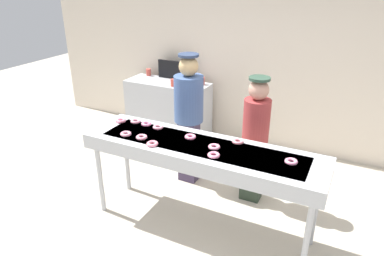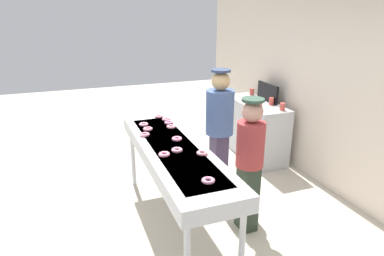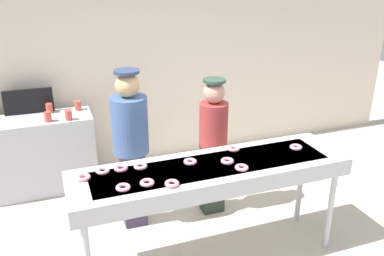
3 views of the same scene
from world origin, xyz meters
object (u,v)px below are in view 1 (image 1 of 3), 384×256
(strawberry_donut_2, at_px, (126,134))
(paper_cup_2, at_px, (149,72))
(strawberry_donut_11, at_px, (190,137))
(strawberry_donut_10, at_px, (152,144))
(prep_counter, at_px, (168,109))
(paper_cup_4, at_px, (184,78))
(strawberry_donut_3, at_px, (136,121))
(menu_display, at_px, (174,70))
(strawberry_donut_0, at_px, (142,137))
(paper_cup_3, at_px, (185,85))
(paper_cup_1, at_px, (173,83))
(fryer_conveyor, at_px, (201,153))
(worker_baker, at_px, (189,111))
(strawberry_donut_8, at_px, (121,121))
(worker_assistant, at_px, (255,135))
(paper_cup_0, at_px, (202,81))
(strawberry_donut_7, at_px, (238,141))
(strawberry_donut_4, at_px, (214,147))
(strawberry_donut_9, at_px, (146,124))
(strawberry_donut_5, at_px, (214,155))
(strawberry_donut_1, at_px, (291,162))
(strawberry_donut_6, at_px, (158,127))

(strawberry_donut_2, height_order, paper_cup_2, paper_cup_2)
(strawberry_donut_11, height_order, paper_cup_2, paper_cup_2)
(strawberry_donut_10, bearing_deg, prep_counter, 116.59)
(paper_cup_4, bearing_deg, strawberry_donut_11, -60.62)
(strawberry_donut_3, height_order, menu_display, menu_display)
(strawberry_donut_0, distance_m, strawberry_donut_2, 0.19)
(strawberry_donut_10, xyz_separation_m, paper_cup_3, (-0.64, 1.94, -0.01))
(paper_cup_1, xyz_separation_m, paper_cup_3, (0.23, -0.03, 0.00))
(fryer_conveyor, xyz_separation_m, menu_display, (-1.50, 2.13, 0.18))
(worker_baker, relative_size, menu_display, 3.00)
(strawberry_donut_8, relative_size, worker_assistant, 0.08)
(strawberry_donut_3, height_order, paper_cup_1, paper_cup_1)
(strawberry_donut_3, xyz_separation_m, menu_display, (-0.58, 1.94, 0.08))
(strawberry_donut_11, bearing_deg, strawberry_donut_0, -152.74)
(paper_cup_0, relative_size, paper_cup_2, 1.00)
(strawberry_donut_7, distance_m, paper_cup_4, 2.44)
(strawberry_donut_4, relative_size, menu_display, 0.21)
(strawberry_donut_9, bearing_deg, menu_display, 110.68)
(worker_assistant, bearing_deg, paper_cup_1, -28.20)
(strawberry_donut_0, xyz_separation_m, menu_display, (-0.88, 2.26, 0.08))
(strawberry_donut_5, bearing_deg, paper_cup_4, 123.67)
(strawberry_donut_10, distance_m, menu_display, 2.58)
(strawberry_donut_3, bearing_deg, strawberry_donut_9, -3.16)
(paper_cup_2, relative_size, paper_cup_4, 1.00)
(strawberry_donut_1, bearing_deg, strawberry_donut_3, 175.20)
(strawberry_donut_7, bearing_deg, strawberry_donut_4, -127.27)
(prep_counter, bearing_deg, paper_cup_3, -24.08)
(strawberry_donut_9, xyz_separation_m, strawberry_donut_10, (0.33, -0.40, 0.00))
(strawberry_donut_2, bearing_deg, prep_counter, 108.54)
(strawberry_donut_8, height_order, paper_cup_3, paper_cup_3)
(paper_cup_4, bearing_deg, strawberry_donut_9, -74.80)
(strawberry_donut_8, height_order, paper_cup_1, paper_cup_1)
(strawberry_donut_10, bearing_deg, strawberry_donut_4, 20.01)
(worker_baker, bearing_deg, strawberry_donut_4, 145.87)
(strawberry_donut_9, bearing_deg, strawberry_donut_11, -8.07)
(paper_cup_3, height_order, menu_display, menu_display)
(worker_baker, distance_m, menu_display, 1.64)
(strawberry_donut_0, height_order, worker_baker, worker_baker)
(strawberry_donut_4, bearing_deg, strawberry_donut_11, 162.09)
(fryer_conveyor, xyz_separation_m, prep_counter, (-1.50, 1.91, -0.44))
(strawberry_donut_5, bearing_deg, prep_counter, 129.44)
(strawberry_donut_3, distance_m, strawberry_donut_4, 1.08)
(strawberry_donut_9, bearing_deg, strawberry_donut_7, 1.73)
(fryer_conveyor, relative_size, strawberry_donut_0, 21.19)
(strawberry_donut_2, xyz_separation_m, strawberry_donut_6, (0.21, 0.30, 0.00))
(worker_assistant, distance_m, paper_cup_1, 1.92)
(strawberry_donut_0, bearing_deg, strawberry_donut_1, 6.59)
(strawberry_donut_2, xyz_separation_m, strawberry_donut_5, (1.02, -0.02, 0.00))
(strawberry_donut_7, relative_size, paper_cup_0, 1.01)
(strawberry_donut_3, distance_m, worker_baker, 0.72)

